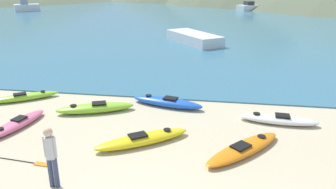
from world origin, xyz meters
TOP-DOWN VIEW (x-y plane):
  - bay_water at (0.00, 43.72)m, footprint 160.00×70.00m
  - kayak_on_sand_1 at (-6.82, 7.60)m, footprint 2.79×2.17m
  - kayak_on_sand_2 at (-5.47, 4.96)m, footprint 1.20×2.83m
  - kayak_on_sand_3 at (2.70, 4.40)m, footprint 2.79×3.00m
  - kayak_on_sand_4 at (-0.33, 7.92)m, footprint 3.27×1.47m
  - kayak_on_sand_5 at (-0.61, 4.47)m, footprint 3.13×2.44m
  - kayak_on_sand_7 at (4.12, 6.86)m, footprint 2.98×1.05m
  - kayak_on_sand_9 at (-3.14, 6.81)m, footprint 3.20×1.84m
  - person_near_foreground at (-2.36, 1.78)m, footprint 0.35×0.28m
  - moored_boat_0 at (-28.95, 44.65)m, footprint 3.90×3.51m
  - moored_boat_1 at (-0.35, 22.19)m, footprint 5.13×5.80m
  - moored_boat_2 at (7.28, 58.47)m, footprint 4.05×3.87m
  - moored_boat_4 at (6.55, 51.99)m, footprint 4.78×4.18m
  - loose_paddle at (-4.43, 2.83)m, footprint 2.78×0.45m

SIDE VIEW (x-z plane):
  - loose_paddle at x=-4.43m, z-range 0.00..0.03m
  - bay_water at x=0.00m, z-range 0.00..0.06m
  - kayak_on_sand_3 at x=2.70m, z-range -0.02..0.29m
  - kayak_on_sand_2 at x=-5.47m, z-range -0.02..0.31m
  - kayak_on_sand_7 at x=4.12m, z-range -0.02..0.33m
  - kayak_on_sand_1 at x=-6.82m, z-range -0.02..0.33m
  - kayak_on_sand_5 at x=-0.61m, z-range -0.02..0.34m
  - kayak_on_sand_9 at x=-3.14m, z-range -0.02..0.38m
  - kayak_on_sand_4 at x=-0.33m, z-range -0.02..0.39m
  - moored_boat_1 at x=-0.35m, z-range 0.06..0.86m
  - moored_boat_4 at x=6.55m, z-range -0.15..1.28m
  - moored_boat_0 at x=-28.95m, z-range -0.22..1.62m
  - moored_boat_2 at x=7.28m, z-range -0.26..1.88m
  - person_near_foreground at x=-2.36m, z-range 0.12..1.84m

